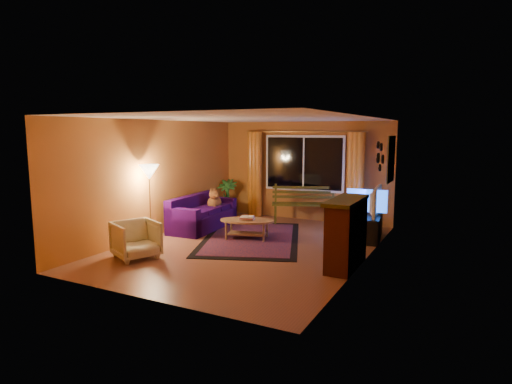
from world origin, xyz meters
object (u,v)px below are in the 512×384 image
at_px(sofa, 203,212).
at_px(floor_lamp, 150,203).
at_px(tv_console, 371,227).
at_px(armchair, 136,238).
at_px(bench, 304,214).
at_px(coffee_table, 247,229).

bearing_deg(sofa, floor_lamp, -105.09).
bearing_deg(sofa, tv_console, 9.07).
relative_size(sofa, armchair, 2.57).
xyz_separation_m(bench, coffee_table, (-0.51, -2.05, -0.03)).
xyz_separation_m(armchair, floor_lamp, (-0.56, 1.05, 0.43)).
relative_size(sofa, coffee_table, 1.65).
distance_m(sofa, tv_console, 3.79).
distance_m(floor_lamp, coffee_table, 2.07).
bearing_deg(bench, armchair, -134.95).
bearing_deg(floor_lamp, sofa, 78.21).
xyz_separation_m(armchair, coffee_table, (1.13, 2.10, -0.16)).
bearing_deg(armchair, coffee_table, -3.28).
distance_m(sofa, armchair, 2.51).
xyz_separation_m(coffee_table, tv_console, (2.31, 1.21, 0.05)).
height_order(sofa, armchair, sofa).
height_order(armchair, floor_lamp, floor_lamp).
relative_size(bench, sofa, 0.84).
distance_m(armchair, tv_console, 4.77).
distance_m(floor_lamp, tv_console, 4.63).
distance_m(bench, floor_lamp, 3.84).
distance_m(bench, armchair, 4.45).
distance_m(bench, coffee_table, 2.11).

